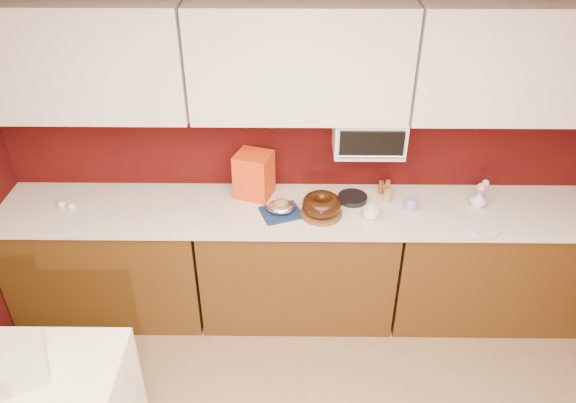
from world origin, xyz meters
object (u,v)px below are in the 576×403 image
(blue_jar, at_px, (411,204))
(coffee_mug, at_px, (371,212))
(toaster_oven, at_px, (369,133))
(bundt_cake, at_px, (322,205))
(newspaper_stack, at_px, (9,367))
(flower_vase, at_px, (479,198))
(foil_ham_nest, at_px, (281,207))
(pandoro_box, at_px, (254,175))

(blue_jar, bearing_deg, coffee_mug, -158.33)
(toaster_oven, height_order, blue_jar, toaster_oven)
(bundt_cake, distance_m, newspaper_stack, 1.97)
(bundt_cake, bearing_deg, blue_jar, 7.00)
(bundt_cake, height_order, coffee_mug, bundt_cake)
(newspaper_stack, bearing_deg, bundt_cake, 37.35)
(bundt_cake, relative_size, flower_vase, 1.97)
(bundt_cake, bearing_deg, toaster_oven, 38.45)
(foil_ham_nest, xyz_separation_m, newspaper_stack, (-1.30, -1.20, -0.14))
(pandoro_box, bearing_deg, flower_vase, 13.50)
(newspaper_stack, bearing_deg, coffee_mug, 31.58)
(toaster_oven, xyz_separation_m, foil_ham_nest, (-0.56, -0.23, -0.42))
(bundt_cake, distance_m, coffee_mug, 0.32)
(foil_ham_nest, relative_size, flower_vase, 1.42)
(blue_jar, bearing_deg, flower_vase, 4.97)
(blue_jar, bearing_deg, bundt_cake, -173.00)
(toaster_oven, xyz_separation_m, newspaper_stack, (-1.86, -1.43, -0.56))
(bundt_cake, bearing_deg, newspaper_stack, -142.65)
(pandoro_box, xyz_separation_m, coffee_mug, (0.77, -0.28, -0.11))
(flower_vase, bearing_deg, newspaper_stack, -153.43)
(foil_ham_nest, bearing_deg, toaster_oven, 22.19)
(toaster_oven, relative_size, newspaper_stack, 1.30)
(toaster_oven, height_order, foil_ham_nest, toaster_oven)
(flower_vase, bearing_deg, foil_ham_nest, -175.46)
(coffee_mug, height_order, newspaper_stack, coffee_mug)
(bundt_cake, distance_m, foil_ham_nest, 0.26)
(foil_ham_nest, height_order, newspaper_stack, foil_ham_nest)
(toaster_oven, xyz_separation_m, bundt_cake, (-0.30, -0.24, -0.39))
(pandoro_box, relative_size, newspaper_stack, 0.90)
(coffee_mug, bearing_deg, newspaper_stack, -148.42)
(flower_vase, distance_m, newspaper_stack, 2.92)
(toaster_oven, bearing_deg, bundt_cake, -141.55)
(toaster_oven, distance_m, flower_vase, 0.86)
(bundt_cake, distance_m, pandoro_box, 0.52)
(bundt_cake, xyz_separation_m, blue_jar, (0.60, 0.07, -0.04))
(toaster_oven, xyz_separation_m, pandoro_box, (-0.75, 0.01, -0.32))
(coffee_mug, bearing_deg, blue_jar, 21.67)
(pandoro_box, height_order, newspaper_stack, pandoro_box)
(coffee_mug, distance_m, blue_jar, 0.30)
(coffee_mug, bearing_deg, pandoro_box, 159.85)
(coffee_mug, relative_size, flower_vase, 0.79)
(toaster_oven, bearing_deg, blue_jar, -29.11)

